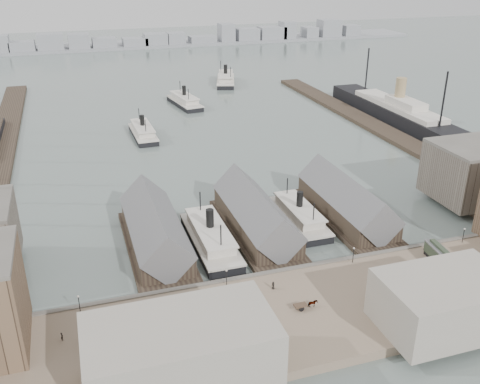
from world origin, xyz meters
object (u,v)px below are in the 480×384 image
object	(u,v)px
tram	(440,256)
horse_cart_right	(409,301)
ferry_docked_west	(210,237)
horse_cart_left	(99,336)
ocean_steamer	(398,113)
horse_cart_center	(309,304)

from	to	relation	value
tram	horse_cart_right	xyz separation A→B (m)	(-15.68, -11.44, -1.02)
ferry_docked_west	horse_cart_left	size ratio (longest dim) A/B	6.33
ocean_steamer	horse_cart_center	xyz separation A→B (m)	(-93.74, -112.70, -1.27)
ocean_steamer	horse_cart_right	world-z (taller)	ocean_steamer
ferry_docked_west	horse_cart_center	xyz separation A→B (m)	(11.26, -33.20, 0.32)
tram	horse_cart_center	size ratio (longest dim) A/B	2.16
tram	horse_cart_center	bearing A→B (deg)	-163.19
horse_cart_left	horse_cart_right	bearing A→B (deg)	-76.39
horse_cart_center	horse_cart_right	distance (m)	20.19
ocean_steamer	horse_cart_center	size ratio (longest dim) A/B	19.48
ocean_steamer	horse_cart_left	distance (m)	173.16
ferry_docked_west	ocean_steamer	size ratio (longest dim) A/B	0.31
ferry_docked_west	horse_cart_right	size ratio (longest dim) A/B	6.12
horse_cart_left	tram	bearing A→B (deg)	-66.09
ferry_docked_west	ocean_steamer	bearing A→B (deg)	37.13
horse_cart_left	horse_cart_right	world-z (taller)	horse_cart_right
ferry_docked_west	tram	xyz separation A→B (m)	(46.44, -27.01, 1.37)
ocean_steamer	horse_cart_right	size ratio (longest dim) A/B	19.47
tram	horse_cart_right	world-z (taller)	tram
ocean_steamer	horse_cart_left	xyz separation A→B (m)	(-134.14, -109.49, -1.33)
ferry_docked_west	horse_cart_center	size ratio (longest dim) A/B	6.12
horse_cart_left	horse_cart_right	size ratio (longest dim) A/B	0.97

